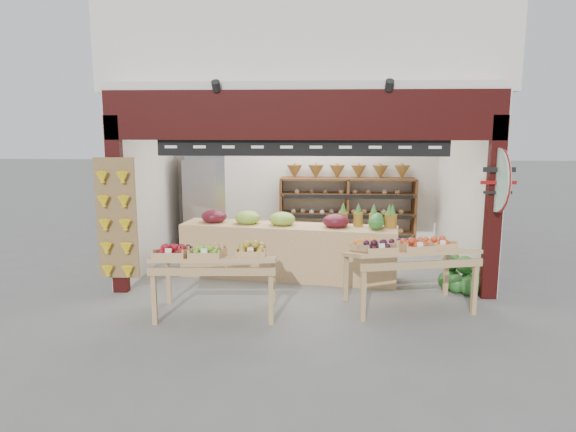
{
  "coord_description": "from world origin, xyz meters",
  "views": [
    {
      "loc": [
        0.2,
        -8.44,
        2.5
      ],
      "look_at": [
        -0.25,
        -0.2,
        1.05
      ],
      "focal_mm": 32.0,
      "sensor_mm": 36.0,
      "label": 1
    }
  ],
  "objects_px": {
    "back_shelving": "(347,195)",
    "watermelon_pile": "(463,277)",
    "cardboard_stack": "(236,248)",
    "mid_counter": "(288,249)",
    "display_table_left": "(208,256)",
    "display_table_right": "(404,250)",
    "refrigerator": "(204,201)"
  },
  "relations": [
    {
      "from": "back_shelving",
      "to": "watermelon_pile",
      "type": "xyz_separation_m",
      "value": [
        1.63,
        -2.67,
        -0.92
      ]
    },
    {
      "from": "cardboard_stack",
      "to": "mid_counter",
      "type": "height_order",
      "value": "mid_counter"
    },
    {
      "from": "display_table_left",
      "to": "watermelon_pile",
      "type": "bearing_deg",
      "value": 17.68
    },
    {
      "from": "cardboard_stack",
      "to": "mid_counter",
      "type": "relative_size",
      "value": 0.27
    },
    {
      "from": "display_table_left",
      "to": "display_table_right",
      "type": "xyz_separation_m",
      "value": [
        2.64,
        0.37,
        0.03
      ]
    },
    {
      "from": "back_shelving",
      "to": "display_table_left",
      "type": "height_order",
      "value": "back_shelving"
    },
    {
      "from": "back_shelving",
      "to": "cardboard_stack",
      "type": "relative_size",
      "value": 2.86
    },
    {
      "from": "refrigerator",
      "to": "watermelon_pile",
      "type": "relative_size",
      "value": 2.67
    },
    {
      "from": "display_table_right",
      "to": "display_table_left",
      "type": "bearing_deg",
      "value": -172.0
    },
    {
      "from": "display_table_right",
      "to": "watermelon_pile",
      "type": "height_order",
      "value": "display_table_right"
    },
    {
      "from": "back_shelving",
      "to": "mid_counter",
      "type": "bearing_deg",
      "value": -117.25
    },
    {
      "from": "back_shelving",
      "to": "watermelon_pile",
      "type": "relative_size",
      "value": 3.71
    },
    {
      "from": "refrigerator",
      "to": "display_table_left",
      "type": "distance_m",
      "value": 3.8
    },
    {
      "from": "mid_counter",
      "to": "watermelon_pile",
      "type": "relative_size",
      "value": 4.87
    },
    {
      "from": "cardboard_stack",
      "to": "mid_counter",
      "type": "xyz_separation_m",
      "value": [
        1.04,
        -1.09,
        0.26
      ]
    },
    {
      "from": "mid_counter",
      "to": "display_table_left",
      "type": "height_order",
      "value": "mid_counter"
    },
    {
      "from": "mid_counter",
      "to": "display_table_right",
      "type": "xyz_separation_m",
      "value": [
        1.67,
        -1.33,
        0.33
      ]
    },
    {
      "from": "watermelon_pile",
      "to": "back_shelving",
      "type": "bearing_deg",
      "value": 121.3
    },
    {
      "from": "back_shelving",
      "to": "mid_counter",
      "type": "distance_m",
      "value": 2.5
    },
    {
      "from": "back_shelving",
      "to": "mid_counter",
      "type": "relative_size",
      "value": 0.76
    },
    {
      "from": "display_table_right",
      "to": "cardboard_stack",
      "type": "bearing_deg",
      "value": 138.25
    },
    {
      "from": "refrigerator",
      "to": "cardboard_stack",
      "type": "relative_size",
      "value": 2.05
    },
    {
      "from": "refrigerator",
      "to": "display_table_right",
      "type": "distance_m",
      "value": 4.83
    },
    {
      "from": "mid_counter",
      "to": "display_table_left",
      "type": "bearing_deg",
      "value": -119.5
    },
    {
      "from": "mid_counter",
      "to": "refrigerator",
      "type": "bearing_deg",
      "value": 132.53
    },
    {
      "from": "refrigerator",
      "to": "display_table_left",
      "type": "height_order",
      "value": "refrigerator"
    },
    {
      "from": "refrigerator",
      "to": "mid_counter",
      "type": "distance_m",
      "value": 2.74
    },
    {
      "from": "mid_counter",
      "to": "watermelon_pile",
      "type": "bearing_deg",
      "value": -10.93
    },
    {
      "from": "mid_counter",
      "to": "watermelon_pile",
      "type": "height_order",
      "value": "mid_counter"
    },
    {
      "from": "cardboard_stack",
      "to": "display_table_left",
      "type": "height_order",
      "value": "display_table_left"
    },
    {
      "from": "back_shelving",
      "to": "watermelon_pile",
      "type": "distance_m",
      "value": 3.26
    },
    {
      "from": "back_shelving",
      "to": "watermelon_pile",
      "type": "bearing_deg",
      "value": -58.7
    }
  ]
}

